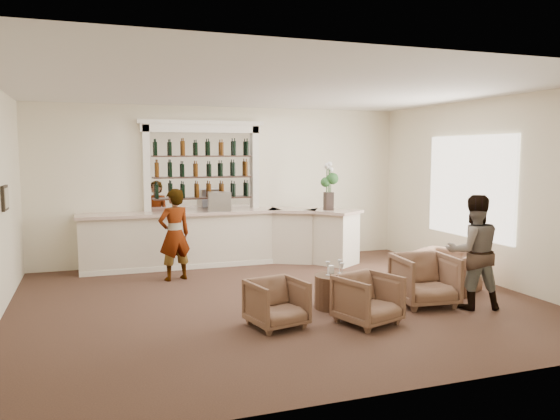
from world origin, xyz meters
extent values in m
plane|color=brown|center=(0.00, 0.00, 0.00)|extent=(8.00, 8.00, 0.00)
cube|color=#F5ECCB|center=(0.00, 3.50, 1.65)|extent=(8.00, 0.04, 3.30)
cube|color=#F5ECCB|center=(4.00, 0.00, 1.65)|extent=(0.04, 7.00, 3.30)
cube|color=silver|center=(0.00, 0.00, 3.30)|extent=(8.00, 7.00, 0.04)
cube|color=white|center=(3.97, 0.50, 1.70)|extent=(0.05, 2.40, 1.90)
cube|color=black|center=(-3.97, 1.20, 1.65)|extent=(0.04, 0.46, 0.38)
cube|color=#C2B89A|center=(-3.94, 1.20, 1.65)|extent=(0.01, 0.38, 0.30)
cube|color=white|center=(-1.00, 3.15, 0.54)|extent=(4.00, 0.70, 1.08)
cube|color=beige|center=(-1.00, 3.13, 1.11)|extent=(4.10, 0.82, 0.06)
cube|color=white|center=(1.35, 2.92, 0.54)|extent=(1.12, 1.04, 1.08)
cube|color=beige|center=(1.35, 2.90, 1.11)|extent=(1.27, 1.19, 0.06)
cube|color=white|center=(2.05, 2.40, 0.54)|extent=(1.08, 1.14, 1.08)
cube|color=beige|center=(2.05, 2.38, 1.11)|extent=(1.24, 1.29, 0.06)
cube|color=white|center=(-1.00, 2.82, 0.05)|extent=(4.00, 0.06, 0.10)
cube|color=white|center=(-0.50, 3.48, 1.95)|extent=(2.15, 0.02, 1.65)
cube|color=white|center=(-1.65, 3.42, 1.45)|extent=(0.14, 0.16, 2.90)
cube|color=white|center=(0.65, 3.42, 1.45)|extent=(0.14, 0.16, 2.90)
cube|color=white|center=(-0.50, 3.42, 2.84)|extent=(2.52, 0.16, 0.18)
cube|color=white|center=(-0.50, 3.42, 2.96)|extent=(2.64, 0.20, 0.08)
cube|color=#332119|center=(-0.50, 3.37, 1.38)|extent=(2.05, 0.20, 0.03)
cube|color=#332119|center=(-0.50, 3.37, 1.82)|extent=(2.05, 0.20, 0.03)
cube|color=#332119|center=(-0.50, 3.37, 2.26)|extent=(2.05, 0.20, 0.03)
cylinder|color=#432D1D|center=(0.70, -0.63, 0.25)|extent=(0.64, 0.64, 0.50)
imported|color=gray|center=(-1.32, 2.00, 0.84)|extent=(0.70, 0.56, 1.69)
imported|color=gray|center=(2.64, -1.31, 0.86)|extent=(0.98, 0.86, 1.71)
imported|color=brown|center=(-0.44, -1.20, 0.32)|extent=(0.82, 0.84, 0.65)
imported|color=brown|center=(0.78, -1.48, 0.34)|extent=(0.93, 0.95, 0.69)
imported|color=brown|center=(2.05, -0.94, 0.39)|extent=(0.93, 0.95, 0.79)
imported|color=brown|center=(2.99, -0.26, 0.33)|extent=(1.28, 1.33, 0.66)
cube|color=#ABACB0|center=(-0.25, 2.95, 1.34)|extent=(0.49, 0.43, 0.39)
cube|color=black|center=(1.94, 2.40, 1.33)|extent=(0.17, 0.17, 0.38)
cube|color=white|center=(0.68, -0.49, 0.56)|extent=(0.08, 0.08, 0.12)
camera|label=1|loc=(-2.75, -7.95, 2.33)|focal=35.00mm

